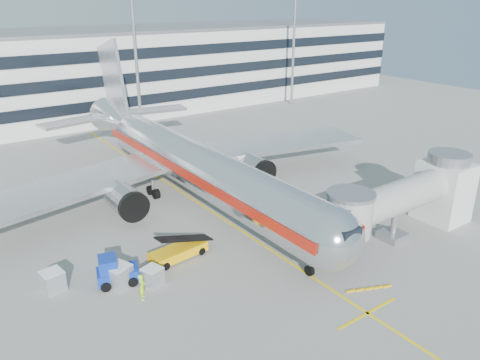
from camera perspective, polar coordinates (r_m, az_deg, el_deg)
ground at (r=44.23m, az=1.26°, el=-6.94°), size 180.00×180.00×0.00m
lead_in_line at (r=51.76m, az=-5.36°, el=-2.63°), size 0.25×70.00×0.01m
stop_bar at (r=35.78m, az=15.28°, el=-15.39°), size 6.00×0.25×0.01m
main_jet at (r=51.62m, az=-6.49°, el=2.31°), size 50.95×48.70×16.06m
jet_bridge at (r=45.74m, az=19.86°, el=-1.92°), size 17.80×4.50×7.00m
terminal at (r=93.05m, az=-21.01°, el=11.86°), size 150.00×24.25×15.60m
light_mast_centre at (r=79.83m, az=-12.74°, el=16.50°), size 2.40×1.20×25.45m
light_mast_east at (r=98.30m, az=6.63°, el=17.68°), size 2.40×1.20×25.45m
belt_loader at (r=40.84m, az=-7.53°, el=-8.56°), size 5.41×2.39×2.55m
baggage_tug at (r=38.36m, az=-15.01°, el=-10.76°), size 3.54×2.74×2.37m
cargo_container_left at (r=38.08m, az=-14.56°, el=-11.23°), size 2.15×2.15×1.77m
cargo_container_right at (r=39.17m, az=-21.86°, el=-11.33°), size 1.74×1.74×1.62m
cargo_container_front at (r=37.76m, az=-10.63°, el=-11.45°), size 1.73×1.73×1.46m
ramp_worker at (r=36.16m, az=-11.86°, el=-12.62°), size 0.79×0.89×2.06m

